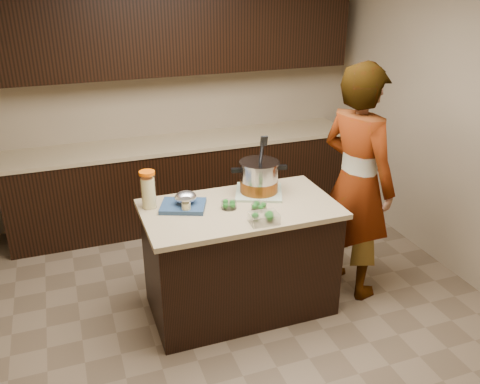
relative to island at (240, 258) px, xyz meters
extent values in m
plane|color=brown|center=(0.00, 0.00, -0.45)|extent=(4.00, 4.00, 0.00)
cube|color=tan|center=(0.00, 2.00, 0.90)|extent=(4.00, 0.04, 2.70)
cube|color=tan|center=(0.00, -2.00, 0.90)|extent=(4.00, 0.04, 2.70)
cube|color=tan|center=(2.00, 0.00, 0.90)|extent=(0.04, 4.00, 2.70)
cube|color=black|center=(0.00, 1.70, -0.02)|extent=(3.60, 0.60, 0.86)
cube|color=tan|center=(0.00, 1.70, 0.43)|extent=(3.60, 0.63, 0.04)
cube|color=black|center=(0.00, 1.82, 1.50)|extent=(3.60, 0.35, 0.75)
cube|color=black|center=(0.00, 0.00, -0.02)|extent=(1.40, 0.75, 0.86)
cube|color=tan|center=(0.00, 0.00, 0.43)|extent=(1.46, 0.81, 0.04)
cube|color=#679161|center=(0.22, 0.18, 0.46)|extent=(0.47, 0.47, 0.02)
cylinder|color=#B7B7BC|center=(0.22, 0.18, 0.58)|extent=(0.34, 0.34, 0.23)
cylinder|color=brown|center=(0.22, 0.18, 0.51)|extent=(0.34, 0.34, 0.09)
cylinder|color=#B7B7BC|center=(0.22, 0.18, 0.71)|extent=(0.36, 0.36, 0.02)
cube|color=black|center=(0.04, 0.21, 0.66)|extent=(0.08, 0.05, 0.03)
cube|color=black|center=(0.41, 0.15, 0.66)|extent=(0.08, 0.05, 0.03)
cylinder|color=black|center=(0.22, 0.15, 0.77)|extent=(0.05, 0.13, 0.29)
cylinder|color=#E0D289|center=(-0.64, 0.22, 0.56)|extent=(0.13, 0.13, 0.23)
cylinder|color=white|center=(-0.64, 0.22, 0.58)|extent=(0.15, 0.15, 0.26)
cylinder|color=#E75804|center=(-0.64, 0.22, 0.72)|extent=(0.15, 0.15, 0.02)
cylinder|color=#E0D289|center=(-0.40, 0.03, 0.49)|extent=(0.08, 0.08, 0.08)
cylinder|color=white|center=(-0.40, 0.03, 0.50)|extent=(0.09, 0.09, 0.10)
cylinder|color=silver|center=(-0.40, 0.03, 0.56)|extent=(0.10, 0.10, 0.02)
cylinder|color=silver|center=(-0.09, 0.00, 0.48)|extent=(0.13, 0.13, 0.06)
cylinder|color=silver|center=(0.11, -0.10, 0.48)|extent=(0.14, 0.14, 0.05)
cube|color=silver|center=(0.07, -0.31, 0.48)|extent=(0.21, 0.15, 0.07)
cube|color=navy|center=(-0.41, 0.12, 0.46)|extent=(0.40, 0.36, 0.03)
ellipsoid|color=silver|center=(-0.38, 0.12, 0.53)|extent=(0.17, 0.14, 0.09)
imported|color=gray|center=(0.98, -0.03, 0.51)|extent=(0.65, 0.81, 1.93)
camera|label=1|loc=(-1.17, -3.23, 2.08)|focal=38.00mm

